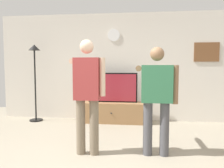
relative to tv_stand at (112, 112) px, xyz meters
name	(u,v)px	position (x,y,z in m)	size (l,w,h in m)	color
back_wall	(123,67)	(0.22, 0.35, 1.10)	(6.40, 0.10, 2.70)	silver
tv_stand	(112,112)	(0.00, 0.00, 0.00)	(1.49, 0.48, 0.49)	#997047
television	(113,88)	(0.00, 0.05, 0.61)	(1.20, 0.07, 0.72)	black
wall_clock	(114,35)	(0.00, 0.29, 1.90)	(0.30, 0.30, 0.03)	white
framed_picture	(206,52)	(2.25, 0.30, 1.47)	(0.58, 0.04, 0.46)	brown
floor_lamp	(35,67)	(-1.93, -0.07, 1.12)	(0.32, 0.32, 1.90)	black
person_standing_nearer_lamp	(87,90)	(-0.16, -2.00, 0.75)	(0.56, 0.78, 1.76)	#7A6B56
person_standing_nearer_couch	(156,94)	(0.90, -1.92, 0.70)	(0.64, 0.78, 1.65)	#4C4C51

